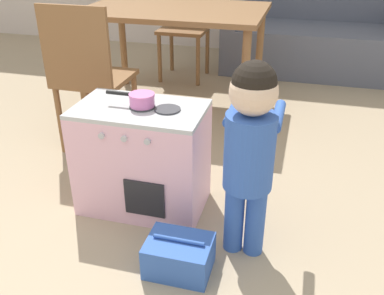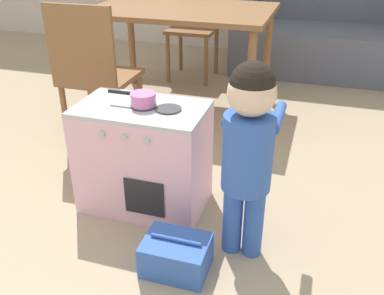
% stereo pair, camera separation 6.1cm
% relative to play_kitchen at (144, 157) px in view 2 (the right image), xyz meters
% --- Properties ---
extents(play_kitchen, '(0.61, 0.38, 0.55)m').
position_rel_play_kitchen_xyz_m(play_kitchen, '(0.00, 0.00, 0.00)').
color(play_kitchen, '#EAB2C6').
rests_on(play_kitchen, ground_plane).
extents(toy_pot, '(0.23, 0.12, 0.06)m').
position_rel_play_kitchen_xyz_m(toy_pot, '(0.01, 0.00, 0.31)').
color(toy_pot, pink).
rests_on(toy_pot, play_kitchen).
extents(child_figure, '(0.23, 0.35, 0.86)m').
position_rel_play_kitchen_xyz_m(child_figure, '(0.54, -0.21, 0.27)').
color(child_figure, '#335BB7').
rests_on(child_figure, ground_plane).
extents(toy_basket, '(0.27, 0.20, 0.16)m').
position_rel_play_kitchen_xyz_m(toy_basket, '(0.31, -0.41, -0.20)').
color(toy_basket, '#335BB2').
rests_on(toy_basket, ground_plane).
extents(dining_table, '(1.30, 0.87, 0.75)m').
position_rel_play_kitchen_xyz_m(dining_table, '(-0.24, 1.33, 0.39)').
color(dining_table, brown).
rests_on(dining_table, ground_plane).
extents(dining_chair_near, '(0.41, 0.41, 0.91)m').
position_rel_play_kitchen_xyz_m(dining_chair_near, '(-0.52, 0.51, 0.22)').
color(dining_chair_near, brown).
rests_on(dining_chair_near, ground_plane).
extents(dining_chair_far, '(0.41, 0.41, 0.91)m').
position_rel_play_kitchen_xyz_m(dining_chair_far, '(-0.37, 2.08, 0.22)').
color(dining_chair_far, brown).
rests_on(dining_chair_far, ground_plane).
extents(couch, '(1.74, 0.92, 0.82)m').
position_rel_play_kitchen_xyz_m(couch, '(0.80, 2.65, 0.02)').
color(couch, '#565B6B').
rests_on(couch, ground_plane).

